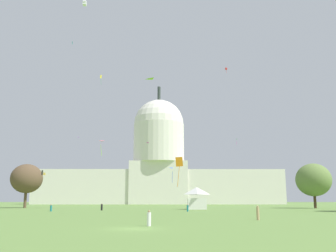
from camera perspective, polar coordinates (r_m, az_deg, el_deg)
name	(u,v)px	position (r m, az deg, el deg)	size (l,w,h in m)	color
ground_plane	(135,229)	(33.79, -4.99, -15.09)	(800.00, 800.00, 0.00)	olive
capitol_building	(159,165)	(218.36, -1.41, -5.93)	(138.06, 29.06, 68.39)	silver
event_tent	(197,198)	(101.24, 4.33, -10.75)	(5.18, 6.00, 5.68)	white
tree_east_near	(313,180)	(121.71, 20.95, -7.54)	(13.17, 12.89, 13.09)	#42301E
tree_west_near	(27,179)	(127.43, -20.41, -7.40)	(13.12, 12.89, 13.45)	brown
person_teal_mid_center	(188,208)	(82.13, 2.95, -12.19)	(0.48, 0.48, 1.56)	#1E757A
person_white_mid_left	(149,219)	(36.97, -2.87, -13.73)	(0.54, 0.54, 1.47)	silver
person_teal_edge_east	(51,208)	(86.97, -17.11, -11.68)	(0.56, 0.56, 1.51)	#1E757A
person_black_near_tent	(102,207)	(92.31, -9.90, -11.90)	(0.60, 0.60, 1.61)	black
person_tan_lawn_far_left	(258,213)	(49.12, 13.31, -12.61)	(0.37, 0.37, 1.75)	tan
kite_blue_low	(172,171)	(95.85, 0.65, -6.70)	(1.25, 1.09, 3.40)	blue
kite_lime_mid	(152,82)	(65.41, -2.35, 6.55)	(1.61, 1.48, 0.14)	#8CD133
kite_orange_low	(179,164)	(59.35, 1.68, -5.67)	(1.21, 0.38, 4.61)	orange
kite_green_mid	(236,140)	(190.79, 10.09, -2.10)	(0.95, 1.42, 2.45)	green
kite_gold_low	(44,174)	(137.84, -18.04, -6.83)	(0.75, 0.72, 0.84)	gold
kite_pink_low	(102,144)	(87.54, -9.92, -2.67)	(1.08, 0.69, 3.20)	pink
kite_magenta_mid	(148,144)	(186.96, -2.95, -2.67)	(1.64, 1.71, 0.34)	#D1339E
kite_turquoise_high	(72,43)	(146.39, -14.14, 12.01)	(0.46, 1.04, 1.11)	teal
kite_violet_mid	(77,138)	(182.96, -13.47, -1.70)	(1.19, 1.55, 0.45)	purple
kite_red_high	(226,69)	(143.48, 8.70, 8.46)	(0.80, 0.75, 2.09)	red
kite_yellow_high	(101,77)	(164.15, -10.02, 7.17)	(0.57, 1.06, 4.39)	yellow
kite_white_high	(85,3)	(113.18, -12.38, 17.51)	(0.98, 1.07, 1.42)	white
kite_black_low	(42,173)	(118.45, -18.32, -6.64)	(0.32, 0.79, 1.41)	black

